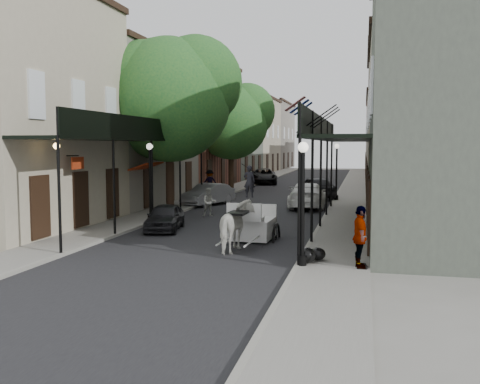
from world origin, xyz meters
The scene contains 24 objects.
ground centered at (0.00, 0.00, 0.00)m, with size 140.00×140.00×0.00m, color gray.
road centered at (0.00, 20.00, 0.01)m, with size 8.00×90.00×0.01m, color black.
sidewalk_left centered at (-5.00, 20.00, 0.06)m, with size 2.20×90.00×0.12m, color gray.
sidewalk_right centered at (5.00, 20.00, 0.06)m, with size 2.20×90.00×0.12m, color gray.
building_row_left centered at (-8.60, 30.00, 5.25)m, with size 5.00×80.00×10.50m, color #ACA389.
building_row_right centered at (8.60, 30.00, 5.25)m, with size 5.00×80.00×10.50m, color gray.
gallery_left centered at (-4.79, 6.98, 4.05)m, with size 2.20×18.05×4.88m.
gallery_right centered at (4.79, 6.98, 4.05)m, with size 2.20×18.05×4.88m.
tree_near centered at (-4.20, 10.18, 6.49)m, with size 7.31×6.80×9.63m.
tree_far centered at (-4.25, 24.18, 5.84)m, with size 6.45×6.00×8.61m.
lamppost_right_near centered at (4.10, -2.00, 2.05)m, with size 0.32×0.32×3.71m.
lamppost_left centered at (-4.10, 6.00, 2.05)m, with size 0.32×0.32×3.71m.
lamppost_right_far centered at (4.10, 18.00, 2.05)m, with size 0.32×0.32×3.71m.
horse centered at (1.57, 0.15, 0.90)m, with size 0.97×2.12×1.79m, color silver.
carriage centered at (1.66, 2.94, 1.16)m, with size 1.92×2.69×3.00m.
pedestrian_walking centered at (-2.00, 8.85, 0.75)m, with size 0.73×0.57×1.51m, color #B9B9AF.
pedestrian_sidewalk_left centered at (-5.25, 20.06, 1.02)m, with size 1.16×0.67×1.80m, color gray.
pedestrian_sidewalk_right centered at (5.80, -2.00, 1.04)m, with size 1.08×0.45×1.85m, color gray.
car_left_near centered at (-2.60, 4.00, 0.59)m, with size 1.39×3.45×1.17m, color black.
car_left_mid centered at (-3.58, 14.00, 0.67)m, with size 1.43×4.09×1.35m, color #949499.
car_left_far centered at (-3.60, 32.88, 0.74)m, with size 2.47×5.35×1.49m, color black.
car_right_near centered at (2.60, 14.00, 0.75)m, with size 2.11×5.19×1.51m, color white.
car_right_far centered at (2.60, 19.48, 0.79)m, with size 1.86×4.61×1.57m, color black.
trash_bags centered at (4.32, -1.51, 0.35)m, with size 0.84×0.99×0.49m.
Camera 1 is at (5.87, -17.86, 3.73)m, focal length 40.00 mm.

